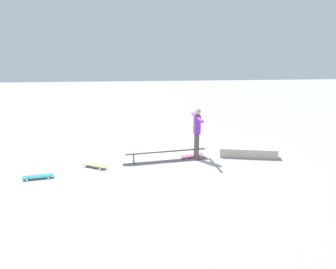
# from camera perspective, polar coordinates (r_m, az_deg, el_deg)

# --- Properties ---
(ground_plane) EXTENTS (60.00, 60.00, 0.00)m
(ground_plane) POSITION_cam_1_polar(r_m,az_deg,el_deg) (10.45, -3.30, -4.98)
(ground_plane) COLOR #9E9EA3
(grind_rail) EXTENTS (2.74, 0.64, 0.35)m
(grind_rail) POSITION_cam_1_polar(r_m,az_deg,el_deg) (10.61, -0.31, -3.81)
(grind_rail) COLOR black
(grind_rail) RESTS_ON ground_plane
(skate_ledge) EXTENTS (1.88, 0.86, 0.30)m
(skate_ledge) POSITION_cam_1_polar(r_m,az_deg,el_deg) (11.37, 13.41, -3.00)
(skate_ledge) COLOR #B2A893
(skate_ledge) RESTS_ON ground_plane
(skater_main) EXTENTS (0.23, 1.35, 1.67)m
(skater_main) POSITION_cam_1_polar(r_m,az_deg,el_deg) (10.66, 4.90, 0.80)
(skater_main) COLOR brown
(skater_main) RESTS_ON ground_plane
(skateboard_main) EXTENTS (0.82, 0.46, 0.09)m
(skateboard_main) POSITION_cam_1_polar(r_m,az_deg,el_deg) (11.09, 4.04, -3.49)
(skateboard_main) COLOR #E05993
(skateboard_main) RESTS_ON ground_plane
(loose_skateboard_teal) EXTENTS (0.82, 0.36, 0.09)m
(loose_skateboard_teal) POSITION_cam_1_polar(r_m,az_deg,el_deg) (9.90, -21.13, -6.58)
(loose_skateboard_teal) COLOR teal
(loose_skateboard_teal) RESTS_ON ground_plane
(loose_skateboard_natural) EXTENTS (0.78, 0.60, 0.09)m
(loose_skateboard_natural) POSITION_cam_1_polar(r_m,az_deg,el_deg) (10.32, -12.31, -5.12)
(loose_skateboard_natural) COLOR tan
(loose_skateboard_natural) RESTS_ON ground_plane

